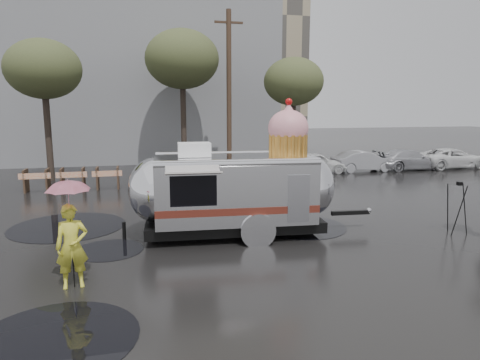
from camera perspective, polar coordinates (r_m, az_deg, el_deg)
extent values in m
plane|color=black|center=(11.14, 1.22, -9.67)|extent=(120.00, 120.00, 0.00)
cylinder|color=black|center=(11.84, -17.12, -8.90)|extent=(1.81, 1.81, 0.01)
cylinder|color=black|center=(14.51, -21.97, -5.75)|extent=(3.50, 3.50, 0.01)
cylinder|color=black|center=(13.59, 8.12, -6.15)|extent=(2.81, 2.81, 0.01)
cylinder|color=black|center=(7.93, -23.60, -18.93)|extent=(2.72, 2.72, 0.01)
cube|color=slate|center=(34.30, -16.21, 14.04)|extent=(22.00, 12.00, 13.00)
cylinder|color=#473323|center=(24.72, -1.47, 11.58)|extent=(0.28, 0.28, 9.00)
cube|color=#473323|center=(25.13, -1.51, 20.27)|extent=(1.60, 0.12, 0.12)
cylinder|color=#382D26|center=(23.57, -24.29, 7.00)|extent=(0.32, 0.32, 5.85)
ellipsoid|color=#3A4324|center=(23.63, -24.74, 13.29)|extent=(3.64, 3.64, 2.86)
cylinder|color=#382D26|center=(25.30, -7.56, 8.91)|extent=(0.32, 0.32, 6.75)
ellipsoid|color=#3A4324|center=(25.44, -7.71, 15.68)|extent=(4.20, 4.20, 3.30)
cylinder|color=#382D26|center=(24.76, 7.05, 7.34)|extent=(0.32, 0.32, 5.40)
ellipsoid|color=#3A4324|center=(24.78, 7.17, 12.90)|extent=(3.36, 3.36, 2.64)
cube|color=#473323|center=(20.97, -26.65, -0.09)|extent=(0.08, 0.80, 1.00)
cube|color=#473323|center=(20.78, -24.23, 0.01)|extent=(0.08, 0.80, 1.00)
cube|color=#E5590C|center=(20.47, -25.71, 0.47)|extent=(1.30, 0.04, 0.25)
cube|color=#473323|center=(20.68, -22.60, 0.07)|extent=(0.08, 0.80, 1.00)
cube|color=#473323|center=(20.55, -20.13, 0.17)|extent=(0.08, 0.80, 1.00)
cube|color=#E5590C|center=(20.20, -21.55, 0.65)|extent=(1.30, 0.04, 0.25)
cube|color=#473323|center=(20.49, -18.46, 0.24)|extent=(0.08, 0.80, 1.00)
cube|color=#473323|center=(20.43, -15.95, 0.34)|extent=(0.08, 0.80, 1.00)
cube|color=#E5590C|center=(20.04, -17.31, 0.82)|extent=(1.30, 0.04, 0.25)
imported|color=silver|center=(24.37, 9.98, 2.51)|extent=(4.00, 1.80, 1.40)
imported|color=#B2B2B7|center=(25.71, 16.13, 2.65)|extent=(4.00, 1.80, 1.40)
imported|color=#B2B2B7|center=(27.32, 21.62, 2.78)|extent=(4.20, 1.80, 1.44)
imported|color=silver|center=(29.14, 26.46, 2.90)|extent=(4.40, 1.90, 1.50)
cube|color=silver|center=(12.36, -0.90, -0.96)|extent=(4.59, 2.64, 1.81)
ellipsoid|color=silver|center=(12.86, 8.91, -0.65)|extent=(1.68, 2.42, 1.81)
ellipsoid|color=silver|center=(12.24, -11.21, -1.25)|extent=(1.68, 2.42, 1.81)
cube|color=black|center=(12.60, -0.89, -5.68)|extent=(5.17, 2.39, 0.30)
cylinder|color=black|center=(11.70, 2.31, -6.91)|extent=(0.72, 0.27, 0.70)
cylinder|color=black|center=(13.66, 0.57, -4.45)|extent=(0.72, 0.27, 0.70)
cylinder|color=silver|center=(11.55, 2.45, -6.87)|extent=(0.97, 0.17, 0.97)
cube|color=black|center=(13.55, 14.49, -4.24)|extent=(1.21, 0.21, 0.12)
sphere|color=silver|center=(13.79, 16.81, -3.89)|extent=(0.17, 0.17, 0.16)
cylinder|color=black|center=(12.57, -15.19, -6.54)|extent=(0.11, 0.11, 0.50)
cube|color=#571F16|center=(11.34, -0.05, -4.27)|extent=(4.42, 0.37, 0.20)
cube|color=#571F16|center=(13.56, -1.60, -1.94)|extent=(4.42, 0.37, 0.20)
cube|color=black|center=(11.07, -6.22, -1.48)|extent=(1.21, 0.12, 0.81)
cube|color=beige|center=(10.75, -6.20, 0.91)|extent=(1.44, 0.61, 0.14)
cube|color=silver|center=(11.62, 7.83, -2.50)|extent=(0.60, 0.08, 1.31)
cube|color=white|center=(12.09, -6.13, 4.05)|extent=(0.95, 0.72, 0.38)
cylinder|color=gold|center=(12.52, 6.42, 4.71)|extent=(1.12, 1.12, 0.60)
ellipsoid|color=pink|center=(12.49, 6.46, 6.91)|extent=(1.25, 1.25, 1.05)
cone|color=pink|center=(12.48, 6.50, 9.31)|extent=(0.54, 0.54, 0.40)
sphere|color=red|center=(12.48, 6.52, 10.33)|extent=(0.22, 0.22, 0.20)
imported|color=gold|center=(9.51, -21.50, -8.23)|extent=(0.69, 0.51, 1.75)
imported|color=pink|center=(9.26, -21.90, -2.09)|extent=(1.08, 1.08, 0.73)
cylinder|color=black|center=(9.53, -21.48, -8.53)|extent=(0.02, 0.02, 1.65)
cylinder|color=black|center=(14.24, 27.77, -3.40)|extent=(0.04, 0.35, 1.50)
cylinder|color=black|center=(14.14, 25.96, -3.34)|extent=(0.30, 0.20, 1.50)
cylinder|color=black|center=(13.81, 27.19, -3.73)|extent=(0.31, 0.18, 1.50)
cube|color=black|center=(13.92, 27.21, -0.43)|extent=(0.13, 0.11, 0.11)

